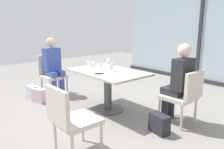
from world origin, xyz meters
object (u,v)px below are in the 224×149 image
at_px(person_far_right, 179,80).
at_px(wine_glass_2, 112,64).
at_px(person_side_end, 53,64).
at_px(wine_glass_5, 109,59).
at_px(wine_glass_6, 107,62).
at_px(wine_glass_3, 111,66).
at_px(handbag_0, 39,96).
at_px(cell_phone_on_table, 99,74).
at_px(chair_front_right, 70,117).
at_px(wine_glass_4, 100,63).
at_px(dining_table_main, 108,81).
at_px(wine_glass_0, 88,60).
at_px(wine_glass_1, 90,62).
at_px(coffee_cup, 93,64).
at_px(handbag_2, 33,93).
at_px(chair_side_end, 52,73).
at_px(chair_far_right, 184,94).
at_px(handbag_1, 159,124).

bearing_deg(person_far_right, wine_glass_2, -156.31).
bearing_deg(person_side_end, wine_glass_5, 34.10).
bearing_deg(wine_glass_6, wine_glass_5, 133.30).
bearing_deg(person_side_end, wine_glass_3, 7.98).
xyz_separation_m(wine_glass_2, handbag_0, (-1.29, -0.82, -0.72)).
relative_size(wine_glass_6, cell_phone_on_table, 1.28).
xyz_separation_m(chair_front_right, wine_glass_4, (-0.93, 1.18, 0.37)).
xyz_separation_m(wine_glass_4, wine_glass_5, (-0.28, 0.44, 0.00)).
xyz_separation_m(person_far_right, wine_glass_6, (-1.26, -0.39, 0.16)).
relative_size(dining_table_main, wine_glass_0, 7.44).
height_order(person_far_right, cell_phone_on_table, person_far_right).
distance_m(chair_front_right, wine_glass_1, 1.61).
distance_m(coffee_cup, cell_phone_on_table, 0.65).
bearing_deg(wine_glass_2, coffee_cup, -179.50).
bearing_deg(person_far_right, person_side_end, -161.79).
height_order(wine_glass_1, handbag_0, wine_glass_1).
bearing_deg(handbag_2, chair_side_end, 86.52).
height_order(person_side_end, wine_glass_1, person_side_end).
relative_size(chair_far_right, handbag_0, 2.90).
bearing_deg(person_far_right, handbag_1, -85.10).
bearing_deg(handbag_1, cell_phone_on_table, -155.96).
height_order(dining_table_main, chair_side_end, chair_side_end).
bearing_deg(handbag_0, chair_far_right, 9.92).
height_order(chair_far_right, wine_glass_5, wine_glass_5).
bearing_deg(chair_side_end, wine_glass_0, 14.48).
xyz_separation_m(chair_far_right, wine_glass_4, (-1.32, -0.58, 0.37)).
xyz_separation_m(chair_far_right, wine_glass_0, (-1.72, -0.57, 0.37)).
height_order(wine_glass_0, wine_glass_1, same).
bearing_deg(handbag_1, wine_glass_6, -174.26).
distance_m(dining_table_main, chair_far_right, 1.32).
xyz_separation_m(dining_table_main, person_far_right, (1.11, 0.50, 0.14)).
height_order(chair_side_end, wine_glass_4, wine_glass_4).
bearing_deg(coffee_cup, handbag_1, -1.58).
xyz_separation_m(wine_glass_4, handbag_0, (-1.11, -0.69, -0.72)).
bearing_deg(chair_side_end, handbag_1, 6.93).
xyz_separation_m(chair_front_right, wine_glass_5, (-1.21, 1.62, 0.37)).
relative_size(coffee_cup, handbag_2, 0.30).
distance_m(dining_table_main, person_side_end, 1.46).
bearing_deg(wine_glass_6, wine_glass_0, -152.36).
height_order(wine_glass_3, handbag_0, wine_glass_3).
distance_m(chair_side_end, wine_glass_0, 1.12).
xyz_separation_m(person_far_right, wine_glass_5, (-1.50, -0.14, 0.16)).
height_order(wine_glass_5, cell_phone_on_table, wine_glass_5).
height_order(wine_glass_6, handbag_0, wine_glass_6).
bearing_deg(chair_far_right, wine_glass_4, -156.39).
bearing_deg(chair_side_end, wine_glass_6, 18.00).
relative_size(chair_front_right, handbag_0, 2.90).
xyz_separation_m(wine_glass_3, cell_phone_on_table, (-0.11, -0.15, -0.13)).
xyz_separation_m(wine_glass_0, wine_glass_6, (0.34, 0.18, 0.00)).
relative_size(chair_side_end, wine_glass_4, 4.70).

